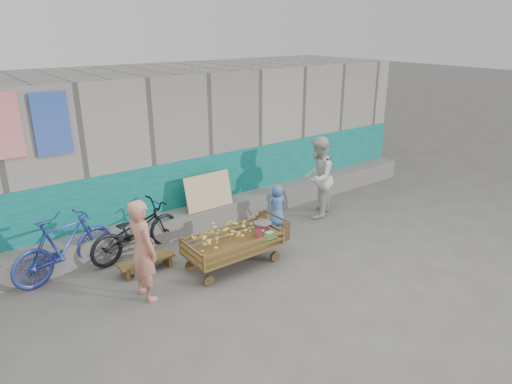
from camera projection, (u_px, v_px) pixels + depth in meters
ground at (266, 280)px, 7.36m from camera, size 80.00×80.00×0.00m
building_wall at (152, 142)px, 9.90m from camera, size 12.00×3.50×3.00m
banana_cart at (232, 239)px, 7.59m from camera, size 1.76×0.80×0.75m
bench at (146, 262)px, 7.55m from camera, size 0.92×0.28×0.23m
vendor_man at (143, 250)px, 6.63m from camera, size 0.44×0.62×1.57m
woman at (318, 177)px, 9.53m from camera, size 1.06×1.01×1.73m
child at (277, 205)px, 9.24m from camera, size 0.47×0.36×0.85m
bicycle_dark at (135, 231)px, 8.01m from camera, size 1.86×0.95×0.93m
bicycle_blue at (64, 246)px, 7.32m from camera, size 1.82×0.91×1.05m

